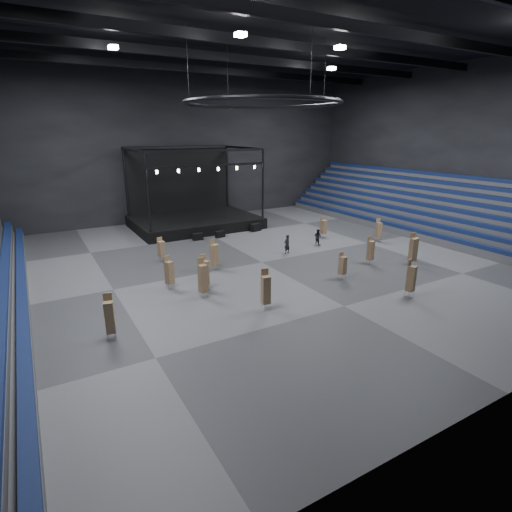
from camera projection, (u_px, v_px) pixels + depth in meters
floor at (262, 262)px, 34.73m from camera, size 50.00×50.00×0.00m
ceiling at (263, 30)px, 29.33m from camera, size 50.00×42.00×0.20m
wall_back at (175, 147)px, 49.38m from camera, size 50.00×0.20×18.00m
wall_right at (457, 149)px, 43.95m from camera, size 0.20×42.00×18.00m
bleachers_right at (436, 216)px, 45.15m from camera, size 7.20×40.00×6.40m
stage at (193, 214)px, 47.71m from camera, size 14.00×10.00×9.20m
truss_ring at (263, 103)px, 30.83m from camera, size 12.30×12.30×5.15m
roof_girders at (263, 42)px, 29.57m from camera, size 49.00×30.35×0.70m
floodlights at (294, 42)px, 26.44m from camera, size 28.60×16.60×0.25m
flight_case_left at (198, 237)px, 41.73m from camera, size 1.09×0.57×0.71m
flight_case_mid at (220, 234)px, 42.81m from camera, size 1.13×0.75×0.69m
flight_case_right at (256, 227)px, 45.49m from camera, size 1.39×0.93×0.85m
chair_stack_0 at (379, 230)px, 40.84m from camera, size 0.60×0.60×2.42m
chair_stack_1 at (204, 272)px, 28.29m from camera, size 0.55×0.55×2.64m
chair_stack_2 at (411, 278)px, 27.17m from camera, size 0.67×0.67×2.67m
chair_stack_3 at (413, 249)px, 33.67m from camera, size 0.62×0.62×2.80m
chair_stack_4 at (414, 247)px, 34.82m from camera, size 0.51×0.51×2.52m
chair_stack_5 at (203, 278)px, 26.98m from camera, size 0.59×0.59×2.85m
chair_stack_6 at (343, 265)px, 30.55m from camera, size 0.55×0.55×2.12m
chair_stack_7 at (371, 250)px, 33.96m from camera, size 0.55×0.55×2.44m
chair_stack_8 at (161, 249)px, 34.61m from camera, size 0.63×0.63×2.17m
chair_stack_9 at (266, 289)px, 25.20m from camera, size 0.59×0.59×2.71m
chair_stack_10 at (169, 272)px, 28.56m from camera, size 0.66×0.66×2.47m
chair_stack_11 at (110, 316)px, 21.57m from camera, size 0.58×0.58×2.66m
chair_stack_12 at (323, 227)px, 42.48m from camera, size 0.58×0.58×2.23m
chair_stack_13 at (214, 254)px, 32.34m from camera, size 0.67×0.67×2.65m
man_center at (287, 244)px, 36.99m from camera, size 0.73×0.56×1.80m
crew_member at (318, 237)px, 39.84m from camera, size 0.80×0.92×1.62m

